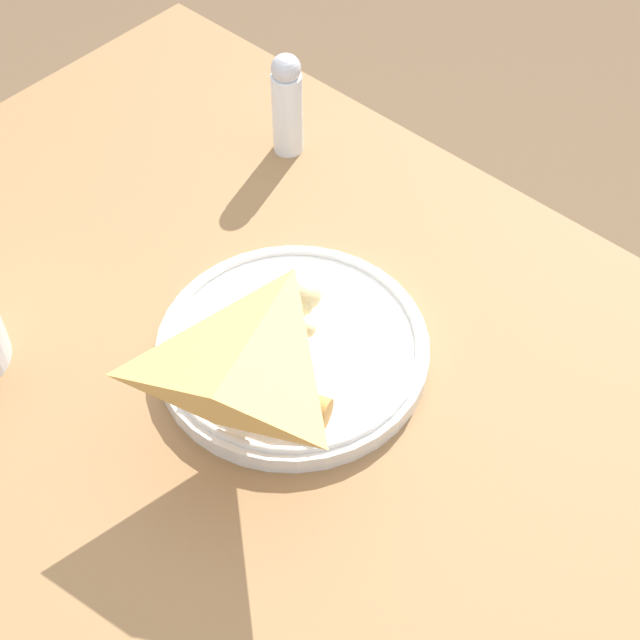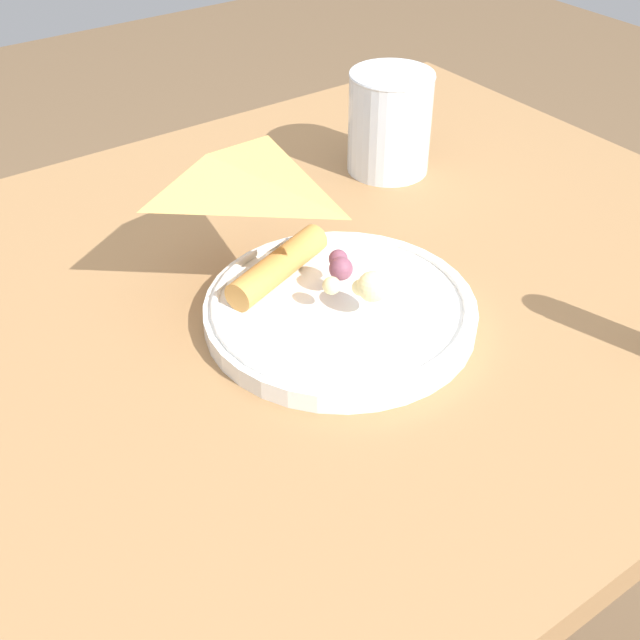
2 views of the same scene
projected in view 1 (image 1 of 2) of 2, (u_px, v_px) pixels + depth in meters
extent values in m
cube|color=olive|center=(335.00, 482.00, 0.71)|extent=(1.05, 0.66, 0.03)
cube|color=#4C3823|center=(208.00, 283.00, 1.34)|extent=(0.06, 0.06, 0.72)
cylinder|color=white|center=(293.00, 350.00, 0.76)|extent=(0.21, 0.21, 0.02)
torus|color=white|center=(293.00, 343.00, 0.75)|extent=(0.20, 0.20, 0.01)
pyramid|color=#DBA351|center=(297.00, 327.00, 0.75)|extent=(0.15, 0.16, 0.02)
cylinder|color=#C68942|center=(261.00, 392.00, 0.71)|extent=(0.11, 0.06, 0.02)
sphere|color=#7A4256|center=(260.00, 330.00, 0.73)|extent=(0.02, 0.02, 0.02)
sphere|color=#EFDB93|center=(304.00, 308.00, 0.75)|extent=(0.01, 0.01, 0.01)
sphere|color=#EFDB93|center=(306.00, 295.00, 0.75)|extent=(0.02, 0.02, 0.02)
sphere|color=#7A4256|center=(279.00, 324.00, 0.73)|extent=(0.02, 0.02, 0.02)
sphere|color=#EFDB93|center=(307.00, 329.00, 0.73)|extent=(0.01, 0.01, 0.01)
cylinder|color=white|center=(287.00, 113.00, 0.89)|extent=(0.03, 0.03, 0.08)
sphere|color=silver|center=(286.00, 68.00, 0.86)|extent=(0.03, 0.03, 0.03)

